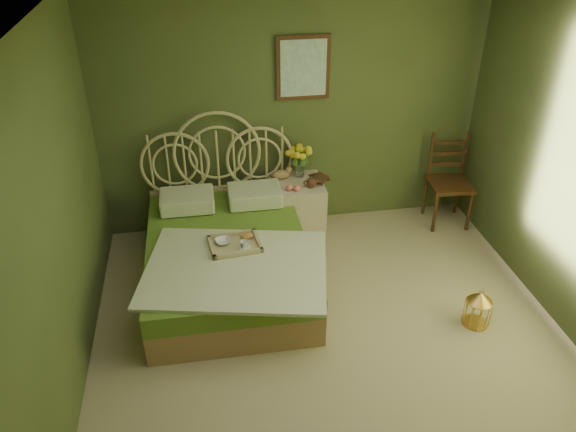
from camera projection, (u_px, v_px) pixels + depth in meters
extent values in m
plane|color=tan|center=(339.00, 361.00, 4.56)|extent=(4.50, 4.50, 0.00)
plane|color=silver|center=(360.00, 34.00, 3.21)|extent=(4.50, 4.50, 0.00)
plane|color=#525B2F|center=(292.00, 111.00, 5.78)|extent=(4.00, 0.00, 4.00)
plane|color=#525B2F|center=(46.00, 253.00, 3.60)|extent=(0.00, 4.50, 4.50)
cube|color=#39250F|center=(303.00, 68.00, 5.54)|extent=(0.54, 0.03, 0.64)
cube|color=silver|center=(303.00, 68.00, 5.52)|extent=(0.46, 0.01, 0.56)
cube|color=#A57952|center=(229.00, 272.00, 5.34)|extent=(1.46, 1.95, 0.29)
cube|color=olive|center=(227.00, 251.00, 5.22)|extent=(1.46, 1.95, 0.19)
cube|color=white|center=(236.00, 268.00, 4.79)|extent=(1.74, 1.46, 0.03)
cube|color=white|center=(187.00, 200.00, 5.65)|extent=(0.54, 0.39, 0.16)
cube|color=white|center=(255.00, 195.00, 5.74)|extent=(0.54, 0.39, 0.16)
cube|color=tan|center=(235.00, 247.00, 5.06)|extent=(0.49, 0.40, 0.04)
ellipsoid|color=#B77A38|center=(247.00, 236.00, 5.13)|extent=(0.12, 0.07, 0.05)
cube|color=#F3E1C6|center=(296.00, 207.00, 6.07)|extent=(0.55, 0.55, 0.61)
cylinder|color=silver|center=(300.00, 169.00, 5.98)|extent=(0.10, 0.10, 0.18)
ellipsoid|color=#A57952|center=(281.00, 175.00, 5.96)|extent=(0.21, 0.11, 0.10)
sphere|color=#FB7A61|center=(289.00, 188.00, 5.74)|extent=(0.07, 0.07, 0.07)
sphere|color=#FB7A61|center=(297.00, 188.00, 5.73)|extent=(0.07, 0.07, 0.07)
cube|color=#39250F|center=(450.00, 184.00, 6.15)|extent=(0.48, 0.48, 0.04)
cylinder|color=#39250F|center=(437.00, 213.00, 6.09)|extent=(0.04, 0.04, 0.48)
cylinder|color=#39250F|center=(470.00, 210.00, 6.14)|extent=(0.04, 0.04, 0.48)
cylinder|color=#39250F|center=(424.00, 196.00, 6.41)|extent=(0.04, 0.04, 0.48)
cylinder|color=#39250F|center=(456.00, 194.00, 6.46)|extent=(0.04, 0.04, 0.48)
cube|color=#39250F|center=(446.00, 155.00, 6.17)|extent=(0.38, 0.08, 0.53)
cylinder|color=#C68D3F|center=(475.00, 323.00, 4.94)|extent=(0.22, 0.22, 0.01)
cylinder|color=#C68D3F|center=(477.00, 312.00, 4.87)|extent=(0.22, 0.22, 0.25)
cone|color=#C68D3F|center=(480.00, 297.00, 4.79)|extent=(0.22, 0.22, 0.09)
imported|color=#381E0F|center=(313.00, 179.00, 5.95)|extent=(0.21, 0.24, 0.02)
imported|color=#472819|center=(313.00, 178.00, 5.94)|extent=(0.24, 0.25, 0.02)
imported|color=white|center=(223.00, 241.00, 5.07)|extent=(0.17, 0.17, 0.04)
imported|color=white|center=(244.00, 245.00, 4.99)|extent=(0.09, 0.09, 0.07)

